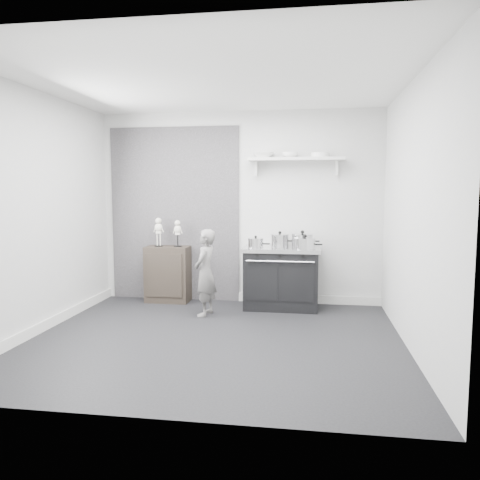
{
  "coord_description": "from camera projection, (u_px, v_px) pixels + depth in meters",
  "views": [
    {
      "loc": [
        1.0,
        -4.8,
        1.59
      ],
      "look_at": [
        0.14,
        0.95,
        0.98
      ],
      "focal_mm": 35.0,
      "sensor_mm": 36.0,
      "label": 1
    }
  ],
  "objects": [
    {
      "name": "ground",
      "position": [
        214.0,
        339.0,
        5.03
      ],
      "size": [
        4.0,
        4.0,
        0.0
      ],
      "primitive_type": "plane",
      "color": "black",
      "rests_on": "ground"
    },
    {
      "name": "room_shell",
      "position": [
        208.0,
        186.0,
        5.02
      ],
      "size": [
        4.02,
        3.62,
        2.71
      ],
      "color": "beige",
      "rests_on": "ground"
    },
    {
      "name": "wall_shelf",
      "position": [
        296.0,
        160.0,
        6.35
      ],
      "size": [
        1.3,
        0.26,
        0.24
      ],
      "color": "silver",
      "rests_on": "room_shell"
    },
    {
      "name": "stove",
      "position": [
        281.0,
        277.0,
        6.35
      ],
      "size": [
        1.04,
        0.65,
        0.83
      ],
      "color": "black",
      "rests_on": "ground"
    },
    {
      "name": "side_cabinet",
      "position": [
        168.0,
        274.0,
        6.72
      ],
      "size": [
        0.61,
        0.36,
        0.8
      ],
      "primitive_type": "cube",
      "color": "black",
      "rests_on": "ground"
    },
    {
      "name": "child",
      "position": [
        205.0,
        273.0,
        5.94
      ],
      "size": [
        0.32,
        0.44,
        1.11
      ],
      "primitive_type": "imported",
      "rotation": [
        0.0,
        0.0,
        -1.72
      ],
      "color": "slate",
      "rests_on": "ground"
    },
    {
      "name": "pot_front_left",
      "position": [
        256.0,
        243.0,
        6.22
      ],
      "size": [
        0.29,
        0.21,
        0.17
      ],
      "color": "silver",
      "rests_on": "stove"
    },
    {
      "name": "pot_back_left",
      "position": [
        280.0,
        240.0,
        6.42
      ],
      "size": [
        0.34,
        0.25,
        0.21
      ],
      "color": "silver",
      "rests_on": "stove"
    },
    {
      "name": "pot_back_right",
      "position": [
        302.0,
        240.0,
        6.34
      ],
      "size": [
        0.38,
        0.29,
        0.23
      ],
      "color": "silver",
      "rests_on": "stove"
    },
    {
      "name": "pot_front_right",
      "position": [
        305.0,
        244.0,
        6.07
      ],
      "size": [
        0.37,
        0.28,
        0.2
      ],
      "color": "silver",
      "rests_on": "stove"
    },
    {
      "name": "skeleton_full",
      "position": [
        159.0,
        230.0,
        6.67
      ],
      "size": [
        0.13,
        0.09,
        0.47
      ],
      "primitive_type": null,
      "color": "beige",
      "rests_on": "side_cabinet"
    },
    {
      "name": "skeleton_torso",
      "position": [
        178.0,
        231.0,
        6.63
      ],
      "size": [
        0.12,
        0.08,
        0.43
      ],
      "primitive_type": null,
      "color": "beige",
      "rests_on": "side_cabinet"
    },
    {
      "name": "bowl_large",
      "position": [
        263.0,
        155.0,
        6.4
      ],
      "size": [
        0.29,
        0.29,
        0.07
      ],
      "primitive_type": "imported",
      "color": "white",
      "rests_on": "wall_shelf"
    },
    {
      "name": "bowl_small",
      "position": [
        290.0,
        155.0,
        6.35
      ],
      "size": [
        0.22,
        0.22,
        0.07
      ],
      "primitive_type": "imported",
      "color": "white",
      "rests_on": "wall_shelf"
    },
    {
      "name": "plate_stack",
      "position": [
        320.0,
        155.0,
        6.29
      ],
      "size": [
        0.25,
        0.25,
        0.06
      ],
      "primitive_type": "cylinder",
      "color": "white",
      "rests_on": "wall_shelf"
    }
  ]
}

